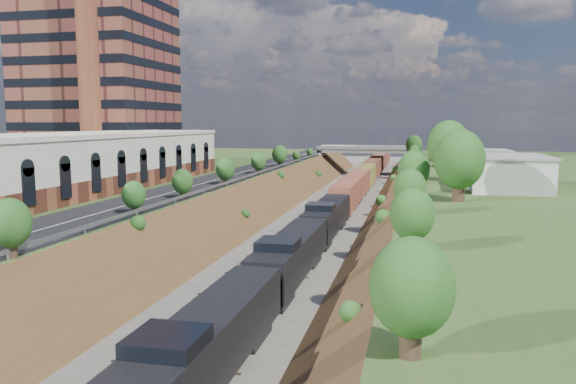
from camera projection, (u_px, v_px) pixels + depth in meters
The scene contains 17 objects.
platform_left at pixel (125, 190), 90.00m from camera, with size 44.00×180.00×5.00m, color #315623.
platform_right at pixel (571, 203), 75.36m from camera, with size 44.00×180.00×5.00m, color #315623.
embankment_left at pixel (256, 210), 85.43m from camera, with size 7.07×180.00×7.07m, color brown.
embankment_right at pixel (404, 215), 80.55m from camera, with size 7.07×180.00×7.07m, color brown.
rail_left_track at pixel (311, 212), 83.56m from camera, with size 1.58×180.00×0.18m, color gray.
rail_right_track at pixel (345, 213), 82.40m from camera, with size 1.58×180.00×0.18m, color gray.
road at pixel (228, 177), 85.80m from camera, with size 8.00×180.00×0.10m, color black.
guardrail at pixel (253, 174), 84.64m from camera, with size 0.10×171.00×0.70m.
commercial_building at pixel (68, 163), 66.87m from camera, with size 14.30×62.30×7.00m.
highrise_tower at pixel (96, 12), 100.29m from camera, with size 22.00×22.00×53.90m.
smokestack at pixel (87, 44), 84.01m from camera, with size 3.20×3.20×40.00m, color brown.
overpass at pixel (366, 155), 142.35m from camera, with size 24.50×8.30×7.40m.
white_building_near at pixel (507, 174), 69.17m from camera, with size 9.00×12.00×4.00m, color silver.
white_building_far at pixel (482, 163), 90.59m from camera, with size 8.00×10.00×3.60m, color silver.
tree_right_large at pixel (460, 160), 58.71m from camera, with size 5.25×5.25×7.61m.
tree_left_crest at pixel (111, 199), 46.05m from camera, with size 2.45×2.45×3.55m.
freight_train at pixel (361, 179), 105.38m from camera, with size 3.05×171.91×4.57m.
Camera 1 is at (12.58, -21.22, 13.31)m, focal length 35.00 mm.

